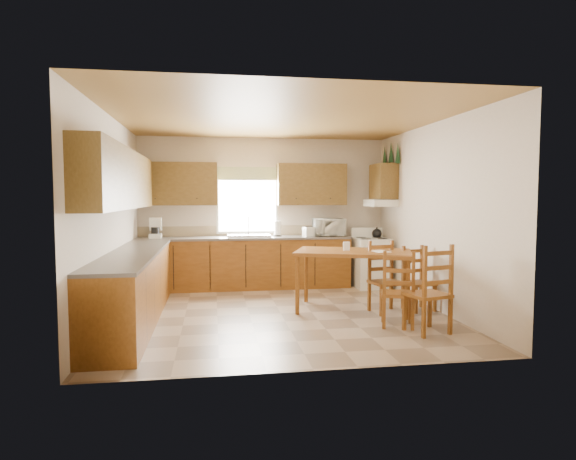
{
  "coord_description": "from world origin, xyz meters",
  "views": [
    {
      "loc": [
        -0.92,
        -6.57,
        1.64
      ],
      "look_at": [
        0.15,
        0.3,
        1.15
      ],
      "focal_mm": 30.0,
      "sensor_mm": 36.0,
      "label": 1
    }
  ],
  "objects": [
    {
      "name": "ceiling",
      "position": [
        0.0,
        0.0,
        2.7
      ],
      "size": [
        4.5,
        4.5,
        0.0
      ],
      "primitive_type": "plane",
      "color": "olive",
      "rests_on": "floor"
    },
    {
      "name": "upper_cab_back_right",
      "position": [
        0.86,
        2.08,
        1.85
      ],
      "size": [
        1.25,
        0.33,
        0.75
      ],
      "primitive_type": "cube",
      "color": "brown",
      "rests_on": "wall_back"
    },
    {
      "name": "upper_cab_back_left",
      "position": [
        -1.55,
        2.08,
        1.85
      ],
      "size": [
        1.41,
        0.33,
        0.75
      ],
      "primitive_type": "cube",
      "color": "brown",
      "rests_on": "wall_back"
    },
    {
      "name": "counter_left",
      "position": [
        -1.95,
        -0.15,
        0.9
      ],
      "size": [
        0.63,
        3.6,
        0.04
      ],
      "primitive_type": "cube",
      "color": "#574F49",
      "rests_on": "lower_cab_left"
    },
    {
      "name": "dining_table",
      "position": [
        1.06,
        0.04,
        0.43
      ],
      "size": [
        1.83,
        1.41,
        0.86
      ],
      "primitive_type": "cube",
      "rotation": [
        0.0,
        0.0,
        -0.34
      ],
      "color": "brown",
      "rests_on": "floor"
    },
    {
      "name": "chair_near_left",
      "position": [
        1.37,
        -0.88,
        0.48
      ],
      "size": [
        0.5,
        0.49,
        0.96
      ],
      "primitive_type": "cube",
      "rotation": [
        0.0,
        0.0,
        2.83
      ],
      "color": "brown",
      "rests_on": "floor"
    },
    {
      "name": "table_paper",
      "position": [
        1.4,
        -0.12,
        0.86
      ],
      "size": [
        0.26,
        0.31,
        0.0
      ],
      "primitive_type": "cube",
      "rotation": [
        0.0,
        0.0,
        0.2
      ],
      "color": "white",
      "rests_on": "dining_table"
    },
    {
      "name": "pine_decal_a",
      "position": [
        2.21,
        1.33,
        2.38
      ],
      "size": [
        0.22,
        0.22,
        0.36
      ],
      "primitive_type": "cone",
      "color": "#1A4022",
      "rests_on": "wall_right"
    },
    {
      "name": "wall_back",
      "position": [
        0.0,
        2.25,
        1.35
      ],
      "size": [
        4.5,
        4.5,
        0.0
      ],
      "primitive_type": "plane",
      "color": "beige",
      "rests_on": "floor"
    },
    {
      "name": "chair_near_right",
      "position": [
        1.61,
        -1.2,
        0.53
      ],
      "size": [
        0.54,
        0.52,
        1.07
      ],
      "primitive_type": "cube",
      "rotation": [
        0.0,
        0.0,
        3.39
      ],
      "color": "brown",
      "rests_on": "floor"
    },
    {
      "name": "wall_right",
      "position": [
        2.25,
        0.0,
        1.35
      ],
      "size": [
        4.5,
        4.5,
        0.0
      ],
      "primitive_type": "plane",
      "color": "beige",
      "rests_on": "floor"
    },
    {
      "name": "floor",
      "position": [
        0.0,
        0.0,
        0.0
      ],
      "size": [
        4.5,
        4.5,
        0.0
      ],
      "primitive_type": "plane",
      "color": "#846D56",
      "rests_on": "ground"
    },
    {
      "name": "lower_cab_back",
      "position": [
        -0.38,
        1.95,
        0.44
      ],
      "size": [
        3.75,
        0.6,
        0.88
      ],
      "primitive_type": "cube",
      "color": "brown",
      "rests_on": "floor"
    },
    {
      "name": "pine_decal_b",
      "position": [
        2.21,
        1.65,
        2.42
      ],
      "size": [
        0.22,
        0.22,
        0.36
      ],
      "primitive_type": "cone",
      "color": "#1A4022",
      "rests_on": "wall_right"
    },
    {
      "name": "window_frame",
      "position": [
        -0.3,
        2.22,
        1.55
      ],
      "size": [
        1.13,
        0.02,
        1.18
      ],
      "primitive_type": "cube",
      "color": "silver",
      "rests_on": "wall_back"
    },
    {
      "name": "table_card",
      "position": [
        0.96,
        0.07,
        0.93
      ],
      "size": [
        0.1,
        0.03,
        0.13
      ],
      "primitive_type": "cube",
      "rotation": [
        0.0,
        0.0,
        0.06
      ],
      "color": "white",
      "rests_on": "dining_table"
    },
    {
      "name": "chair_far_right",
      "position": [
        1.99,
        -0.11,
        0.46
      ],
      "size": [
        0.46,
        0.45,
        0.91
      ],
      "primitive_type": "cube",
      "rotation": [
        0.0,
        0.0,
        0.24
      ],
      "color": "brown",
      "rests_on": "floor"
    },
    {
      "name": "window_valance",
      "position": [
        -0.3,
        2.19,
        2.05
      ],
      "size": [
        1.19,
        0.01,
        0.24
      ],
      "primitive_type": "cube",
      "color": "#547338",
      "rests_on": "wall_back"
    },
    {
      "name": "backsplash",
      "position": [
        -0.38,
        2.24,
        1.01
      ],
      "size": [
        3.75,
        0.01,
        0.18
      ],
      "primitive_type": "cube",
      "color": "#8E7D5D",
      "rests_on": "counter_back"
    },
    {
      "name": "wall_front",
      "position": [
        0.0,
        -2.25,
        1.35
      ],
      "size": [
        4.5,
        4.5,
        0.0
      ],
      "primitive_type": "plane",
      "color": "beige",
      "rests_on": "floor"
    },
    {
      "name": "paper_towel",
      "position": [
        0.22,
        1.99,
        1.06
      ],
      "size": [
        0.14,
        0.14,
        0.27
      ],
      "primitive_type": "cylinder",
      "rotation": [
        0.0,
        0.0,
        0.27
      ],
      "color": "white",
      "rests_on": "counter_back"
    },
    {
      "name": "toaster",
      "position": [
        0.78,
        1.87,
        1.01
      ],
      "size": [
        0.24,
        0.2,
        0.17
      ],
      "primitive_type": "cube",
      "rotation": [
        0.0,
        0.0,
        0.39
      ],
      "color": "silver",
      "rests_on": "counter_back"
    },
    {
      "name": "pine_decal_c",
      "position": [
        2.21,
        1.97,
        2.38
      ],
      "size": [
        0.22,
        0.22,
        0.36
      ],
      "primitive_type": "cone",
      "color": "#1A4022",
      "rests_on": "wall_right"
    },
    {
      "name": "range_hood",
      "position": [
        2.03,
        1.65,
        1.52
      ],
      "size": [
        0.44,
        0.62,
        0.12
      ],
      "primitive_type": "cube",
      "color": "silver",
      "rests_on": "wall_right"
    },
    {
      "name": "upper_cab_stove",
      "position": [
        2.08,
        1.65,
        1.9
      ],
      "size": [
        0.33,
        0.62,
        0.62
      ],
      "primitive_type": "cube",
      "color": "brown",
      "rests_on": "wall_right"
    },
    {
      "name": "chair_far_left",
      "position": [
        1.48,
        -0.17,
        0.5
      ],
      "size": [
        0.48,
        0.47,
        0.99
      ],
      "primitive_type": "cube",
      "rotation": [
        0.0,
        0.0,
        0.18
      ],
      "color": "brown",
      "rests_on": "floor"
    },
    {
      "name": "lower_cab_left",
      "position": [
        -1.95,
        -0.15,
        0.44
      ],
      "size": [
        0.6,
        3.6,
        0.88
      ],
      "primitive_type": "cube",
      "color": "brown",
      "rests_on": "floor"
    },
    {
      "name": "counter_back",
      "position": [
        -0.38,
        1.95,
        0.9
      ],
      "size": [
        3.75,
        0.63,
        0.04
      ],
      "primitive_type": "cube",
      "color": "#574F49",
      "rests_on": "lower_cab_back"
    },
    {
      "name": "microwave",
      "position": [
        1.16,
        1.95,
        1.08
      ],
      "size": [
        0.53,
        0.39,
        0.31
      ],
      "primitive_type": "imported",
      "rotation": [
        0.0,
        0.0,
        -0.03
      ],
      "color": "silver",
      "rests_on": "counter_back"
    },
    {
      "name": "wall_left",
      "position": [
        -2.25,
        0.0,
        1.35
      ],
      "size": [
        4.5,
        4.5,
        0.0
      ],
      "primitive_type": "plane",
      "color": "beige",
      "rests_on": "floor"
    },
    {
      "name": "sink_basin",
      "position": [
        -0.3,
        1.95,
        0.94
      ],
      "size": [
        0.75,
        0.45,
        0.04
      ],
      "primitive_type": "cube",
      "color": "silver",
      "rests_on": "counter_back"
    },
    {
      "name": "coffeemaker",
      "position": [
        -1.91,
        1.92,
        1.09
      ],
      "size": [
        0.28,
        0.31,
        0.35
      ],
      "primitive_type": "cube",
      "rotation": [
        0.0,
        0.0,
        -0.42
      ],
      "color": "silver",
      "rests_on": "counter_back"
    },
    {
      "name": "stove",
      "position": [
        1.88,
        1.67,
        0.43
      ],
      "size": [
        0.59,
        0.61,
        0.87
      ],
      "primitive_type": "cube",
      "rotation": [
        0.0,
        0.0,
        -0.01
      ],
      "color": "silver",
      "rests_on": "floor"
    },
    {
      "name": "window_pane",
      "position": [
        -0.3,
        2.21,
        1.55
      ],
      "size": [
        1.05,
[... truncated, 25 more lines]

